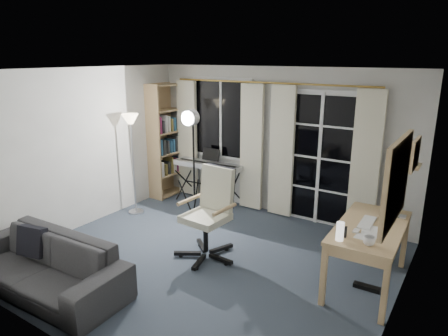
# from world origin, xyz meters

# --- Properties ---
(floor) EXTENTS (4.50, 4.00, 0.02)m
(floor) POSITION_xyz_m (0.00, 0.00, -0.01)
(floor) COLOR #333C4A
(floor) RESTS_ON ground
(window) EXTENTS (1.20, 0.08, 1.40)m
(window) POSITION_xyz_m (-1.05, 1.97, 1.50)
(window) COLOR white
(window) RESTS_ON floor
(french_door) EXTENTS (1.32, 0.09, 2.11)m
(french_door) POSITION_xyz_m (0.75, 1.97, 1.03)
(french_door) COLOR white
(french_door) RESTS_ON floor
(curtains) EXTENTS (3.60, 0.07, 2.13)m
(curtains) POSITION_xyz_m (-0.14, 1.88, 1.09)
(curtains) COLOR gold
(curtains) RESTS_ON floor
(bookshelf) EXTENTS (0.35, 0.98, 2.09)m
(bookshelf) POSITION_xyz_m (-2.13, 1.79, 0.99)
(bookshelf) COLOR tan
(bookshelf) RESTS_ON floor
(torchiere_lamp) EXTENTS (0.35, 0.35, 1.67)m
(torchiere_lamp) POSITION_xyz_m (-1.93, 0.67, 1.34)
(torchiere_lamp) COLOR #B2B2B7
(torchiere_lamp) RESTS_ON floor
(keyboard_piano) EXTENTS (1.28, 0.66, 0.92)m
(keyboard_piano) POSITION_xyz_m (-1.16, 1.70, 0.70)
(keyboard_piano) COLOR black
(keyboard_piano) RESTS_ON floor
(studio_light) EXTENTS (0.32, 0.36, 1.83)m
(studio_light) POSITION_xyz_m (-0.90, 0.90, 1.46)
(studio_light) COLOR black
(studio_light) RESTS_ON floor
(office_chair) EXTENTS (0.80, 0.82, 1.18)m
(office_chair) POSITION_xyz_m (-0.03, 0.19, 0.69)
(office_chair) COLOR black
(office_chair) RESTS_ON floor
(desk) EXTENTS (0.73, 1.39, 0.73)m
(desk) POSITION_xyz_m (1.88, 0.54, 0.64)
(desk) COLOR tan
(desk) RESTS_ON floor
(monitor) EXTENTS (0.18, 0.53, 0.46)m
(monitor) POSITION_xyz_m (2.08, 0.99, 1.01)
(monitor) COLOR silver
(monitor) RESTS_ON desk
(desk_clutter) EXTENTS (0.42, 0.84, 0.93)m
(desk_clutter) POSITION_xyz_m (1.82, 0.31, 0.58)
(desk_clutter) COLOR white
(desk_clutter) RESTS_ON desk
(mug) EXTENTS (0.12, 0.10, 0.12)m
(mug) POSITION_xyz_m (1.98, 0.04, 0.79)
(mug) COLOR silver
(mug) RESTS_ON desk
(wall_mirror) EXTENTS (0.04, 0.94, 0.74)m
(wall_mirror) POSITION_xyz_m (2.22, -0.35, 1.55)
(wall_mirror) COLOR tan
(wall_mirror) RESTS_ON floor
(framed_print) EXTENTS (0.03, 0.42, 0.32)m
(framed_print) POSITION_xyz_m (2.23, 0.55, 1.60)
(framed_print) COLOR tan
(framed_print) RESTS_ON floor
(wall_shelf) EXTENTS (0.16, 0.30, 0.18)m
(wall_shelf) POSITION_xyz_m (2.16, 1.05, 1.41)
(wall_shelf) COLOR tan
(wall_shelf) RESTS_ON floor
(sofa) EXTENTS (2.09, 0.69, 0.81)m
(sofa) POSITION_xyz_m (-1.14, -1.55, 0.41)
(sofa) COLOR #272729
(sofa) RESTS_ON floor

